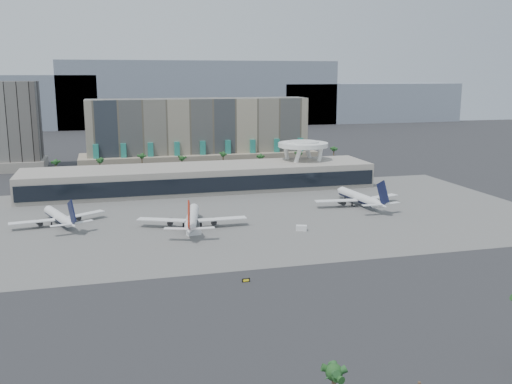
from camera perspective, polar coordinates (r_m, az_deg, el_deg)
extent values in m
plane|color=#232326|center=(178.43, 0.40, -6.64)|extent=(900.00, 900.00, 0.00)
cube|color=#5B5B59|center=(229.84, -3.22, -2.44)|extent=(260.00, 130.00, 0.06)
cube|color=gray|center=(642.28, -5.58, 9.79)|extent=(300.00, 60.00, 70.00)
cube|color=gray|center=(703.63, 10.92, 8.78)|extent=(220.00, 60.00, 45.00)
cube|color=tan|center=(344.53, -5.70, 5.81)|extent=(130.00, 22.00, 42.00)
cube|color=tan|center=(344.58, -5.60, 3.13)|extent=(140.00, 30.00, 10.00)
cube|color=#268273|center=(329.78, -15.68, 3.06)|extent=(3.00, 2.00, 18.00)
cube|color=#268273|center=(329.88, -13.07, 3.20)|extent=(3.00, 2.00, 18.00)
cube|color=#268273|center=(330.66, -10.47, 3.33)|extent=(3.00, 2.00, 18.00)
cube|color=#268273|center=(332.11, -7.89, 3.45)|extent=(3.00, 2.00, 18.00)
cube|color=#268273|center=(334.24, -5.33, 3.56)|extent=(3.00, 2.00, 18.00)
cube|color=#268273|center=(337.02, -2.81, 3.67)|extent=(3.00, 2.00, 18.00)
cube|color=#268273|center=(340.44, -0.34, 3.76)|extent=(3.00, 2.00, 18.00)
cube|color=#268273|center=(344.48, 2.08, 3.85)|extent=(3.00, 2.00, 18.00)
cube|color=#268273|center=(349.11, 4.45, 3.93)|extent=(3.00, 2.00, 18.00)
cube|color=black|center=(368.04, -22.83, 6.11)|extent=(26.00, 26.00, 52.00)
cube|color=#B5AB9F|center=(370.64, -22.55, 2.58)|extent=(30.00, 30.00, 6.00)
cube|color=#B5AB9F|center=(281.48, -5.51, 1.40)|extent=(170.00, 32.00, 12.00)
cube|color=black|center=(265.88, -4.93, 0.69)|extent=(168.00, 0.60, 7.00)
cube|color=black|center=(280.28, -5.54, 2.86)|extent=(170.00, 12.00, 2.50)
cylinder|color=white|center=(308.09, 5.43, 3.24)|extent=(6.98, 6.99, 21.89)
cylinder|color=white|center=(303.94, 3.17, 3.16)|extent=(6.98, 6.99, 21.89)
cylinder|color=white|center=(292.01, 3.94, 2.80)|extent=(6.98, 6.99, 21.89)
cylinder|color=white|center=(296.32, 6.28, 2.89)|extent=(6.98, 6.99, 21.89)
cylinder|color=white|center=(298.80, 4.73, 4.73)|extent=(26.00, 26.00, 2.20)
cylinder|color=white|center=(298.64, 4.74, 4.98)|extent=(16.00, 16.00, 1.20)
cylinder|color=brown|center=(313.42, -19.33, 1.85)|extent=(0.70, 0.70, 12.00)
sphere|color=#215020|center=(312.56, -19.40, 2.88)|extent=(2.80, 2.80, 2.80)
cylinder|color=brown|center=(312.42, -15.31, 2.07)|extent=(0.70, 0.70, 12.00)
sphere|color=#215020|center=(311.55, -15.36, 3.10)|extent=(2.80, 2.80, 2.80)
cylinder|color=brown|center=(312.96, -11.28, 2.27)|extent=(0.70, 0.70, 12.00)
sphere|color=#215020|center=(312.09, -11.32, 3.30)|extent=(2.80, 2.80, 2.80)
cylinder|color=brown|center=(314.91, -7.46, 2.46)|extent=(0.70, 0.70, 12.00)
sphere|color=#215020|center=(314.05, -7.49, 3.48)|extent=(2.80, 2.80, 2.80)
cylinder|color=brown|center=(318.63, -3.36, 2.65)|extent=(0.70, 0.70, 12.00)
sphere|color=#215020|center=(317.78, -3.37, 3.66)|extent=(2.80, 2.80, 2.80)
cylinder|color=brown|center=(323.68, 0.47, 2.81)|extent=(0.70, 0.70, 12.00)
sphere|color=#215020|center=(322.84, 0.47, 3.81)|extent=(2.80, 2.80, 2.80)
cylinder|color=brown|center=(330.12, 4.16, 2.95)|extent=(0.70, 0.70, 12.00)
sphere|color=#215020|center=(329.30, 4.17, 3.93)|extent=(2.80, 2.80, 2.80)
cylinder|color=brown|center=(338.25, 7.85, 3.09)|extent=(0.70, 0.70, 12.00)
sphere|color=#215020|center=(337.45, 7.88, 4.04)|extent=(2.80, 2.80, 2.80)
cylinder|color=white|center=(229.43, -19.18, -2.29)|extent=(11.99, 24.22, 3.60)
cylinder|color=black|center=(229.46, -19.18, -2.32)|extent=(11.75, 23.74, 3.52)
cone|color=white|center=(242.64, -20.14, -1.61)|extent=(4.79, 5.05, 3.60)
cone|color=white|center=(214.58, -17.97, -3.08)|extent=(6.21, 8.84, 3.60)
cube|color=white|center=(226.29, -21.51, -2.79)|extent=(16.54, 5.97, 0.31)
cube|color=white|center=(231.53, -16.77, -2.14)|extent=(15.57, 11.75, 0.31)
cylinder|color=black|center=(227.55, -20.86, -2.89)|extent=(3.12, 4.06, 1.98)
cylinder|color=black|center=(231.35, -17.42, -2.42)|extent=(3.12, 4.06, 1.98)
cube|color=black|center=(212.23, -17.94, -1.93)|extent=(3.29, 7.80, 9.46)
cube|color=white|center=(212.53, -18.95, -3.16)|extent=(7.45, 3.50, 0.22)
cube|color=white|center=(214.82, -16.88, -2.87)|extent=(7.26, 5.18, 0.22)
cylinder|color=black|center=(238.98, -19.80, -2.41)|extent=(0.45, 0.45, 1.44)
cylinder|color=black|center=(228.44, -19.77, -3.04)|extent=(0.63, 0.63, 1.44)
cylinder|color=black|center=(229.96, -18.39, -2.85)|extent=(0.63, 0.63, 1.44)
cylinder|color=white|center=(214.84, -6.40, -2.50)|extent=(9.52, 27.98, 4.06)
cylinder|color=black|center=(214.88, -6.40, -2.54)|extent=(9.33, 27.42, 3.98)
cone|color=white|center=(230.26, -6.20, -1.53)|extent=(4.90, 5.29, 4.06)
cone|color=white|center=(197.46, -6.66, -3.70)|extent=(5.81, 9.77, 4.06)
cube|color=white|center=(214.91, -9.39, -2.75)|extent=(18.39, 11.03, 0.36)
cube|color=white|center=(213.68, -3.41, -2.70)|extent=(18.33, 4.22, 0.36)
cylinder|color=black|center=(215.35, -8.56, -2.98)|extent=(3.00, 4.43, 2.24)
cylinder|color=black|center=(214.46, -4.22, -2.94)|extent=(3.00, 4.43, 2.24)
cube|color=#A02412|center=(194.65, -6.73, -2.32)|extent=(2.34, 9.14, 10.70)
cube|color=white|center=(196.67, -8.02, -3.64)|extent=(8.41, 4.82, 0.25)
cube|color=white|center=(196.12, -5.35, -3.62)|extent=(8.25, 2.73, 0.25)
cylinder|color=black|center=(226.00, -6.24, -2.53)|extent=(0.51, 0.51, 1.63)
cylinder|color=black|center=(214.78, -7.26, -3.31)|extent=(0.71, 0.71, 1.63)
cylinder|color=black|center=(214.42, -5.53, -3.30)|extent=(0.71, 0.71, 1.63)
cylinder|color=white|center=(252.28, 10.11, -0.49)|extent=(6.90, 27.71, 4.02)
cylinder|color=black|center=(252.31, 10.11, -0.52)|extent=(6.77, 27.15, 3.94)
cone|color=white|center=(265.56, 8.37, 0.18)|extent=(4.48, 4.93, 4.02)
cone|color=white|center=(237.58, 12.31, -1.26)|extent=(4.96, 9.43, 4.02)
cube|color=white|center=(246.11, 8.02, -0.87)|extent=(18.42, 5.87, 0.35)
cube|color=white|center=(257.38, 12.34, -0.47)|extent=(18.46, 9.44, 0.35)
cylinder|color=black|center=(248.20, 8.57, -1.02)|extent=(2.63, 4.23, 2.21)
cylinder|color=black|center=(256.38, 11.70, -0.72)|extent=(2.63, 4.23, 2.21)
cube|color=black|center=(235.26, 12.57, -0.09)|extent=(1.47, 9.14, 10.59)
cube|color=white|center=(234.24, 11.52, -1.28)|extent=(8.12, 2.48, 0.25)
cube|color=white|center=(239.14, 13.36, -1.10)|extent=(8.34, 4.10, 0.25)
cylinder|color=black|center=(261.86, 8.89, -0.63)|extent=(0.50, 0.50, 1.61)
cylinder|color=black|center=(250.42, 9.58, -1.22)|extent=(0.70, 0.70, 1.61)
cylinder|color=black|center=(253.69, 10.83, -1.10)|extent=(0.70, 0.70, 1.61)
cube|color=white|center=(204.13, -6.24, -3.98)|extent=(5.29, 3.44, 2.39)
cube|color=silver|center=(209.23, 4.57, -3.61)|extent=(4.40, 3.53, 1.98)
cube|color=black|center=(158.83, -1.02, -8.81)|extent=(2.25, 0.48, 1.01)
cube|color=yellow|center=(158.67, -1.00, -8.83)|extent=(1.62, 0.18, 0.61)
cylinder|color=black|center=(158.72, -1.30, -8.90)|extent=(0.12, 0.12, 0.61)
cylinder|color=black|center=(159.09, -0.73, -8.85)|extent=(0.12, 0.12, 0.61)
sphere|color=#215020|center=(95.57, 7.82, -17.43)|extent=(2.80, 2.80, 2.80)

